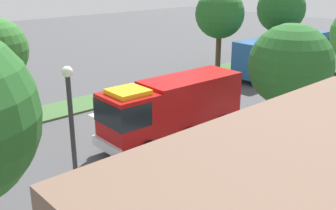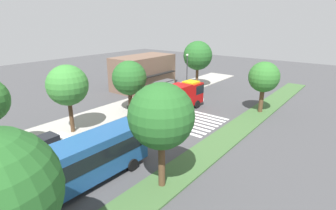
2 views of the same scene
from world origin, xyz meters
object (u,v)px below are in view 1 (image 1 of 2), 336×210
object	(u,v)px
transit_bus	(284,52)
fire_truck	(170,107)
bench_near_shelter	(246,162)
street_lamp	(73,142)
median_tree_far_west	(281,9)
bus_stop_shelter	(187,164)
median_tree_west	(220,14)
sidewalk_tree_east	(290,66)
bench_west_of_shelter	(284,143)

from	to	relation	value
transit_bus	fire_truck	bearing A→B (deg)	-165.76
transit_bus	bench_near_shelter	distance (m)	20.62
street_lamp	median_tree_far_west	distance (m)	35.28
transit_bus	bench_near_shelter	world-z (taller)	transit_bus
transit_bus	bus_stop_shelter	world-z (taller)	transit_bus
median_tree_far_west	bench_near_shelter	bearing A→B (deg)	30.24
fire_truck	bench_near_shelter	world-z (taller)	fire_truck
bench_near_shelter	median_tree_west	distance (m)	20.69
bus_stop_shelter	transit_bus	bearing A→B (deg)	-156.48
sidewalk_tree_east	bus_stop_shelter	bearing A→B (deg)	4.27
fire_truck	bench_near_shelter	distance (m)	5.53
bench_near_shelter	median_tree_far_west	xyz separation A→B (m)	(-24.33, -14.18, 4.68)
transit_bus	bus_stop_shelter	size ratio (longest dim) A/B	3.39
sidewalk_tree_east	median_tree_far_west	size ratio (longest dim) A/B	0.85
median_tree_west	sidewalk_tree_east	bearing A→B (deg)	53.34
bench_west_of_shelter	fire_truck	bearing A→B (deg)	-58.26
bench_west_of_shelter	median_tree_west	world-z (taller)	median_tree_west
street_lamp	sidewalk_tree_east	bearing A→B (deg)	178.17
street_lamp	median_tree_far_west	bearing A→B (deg)	-158.02
bench_west_of_shelter	sidewalk_tree_east	size ratio (longest dim) A/B	0.24
transit_bus	median_tree_west	bearing A→B (deg)	131.67
fire_truck	sidewalk_tree_east	bearing A→B (deg)	133.43
street_lamp	median_tree_west	distance (m)	26.24
median_tree_far_west	median_tree_west	xyz separation A→B (m)	(10.07, -0.00, 0.17)
sidewalk_tree_east	median_tree_far_west	world-z (taller)	median_tree_far_west
bench_near_shelter	bench_west_of_shelter	distance (m)	3.27
fire_truck	median_tree_west	bearing A→B (deg)	-146.20
bench_near_shelter	street_lamp	bearing A→B (deg)	-6.74
bench_west_of_shelter	bench_near_shelter	bearing A→B (deg)	0.00
median_tree_far_west	median_tree_west	size ratio (longest dim) A/B	1.02
street_lamp	median_tree_far_west	world-z (taller)	median_tree_far_west
fire_truck	street_lamp	bearing A→B (deg)	29.72
median_tree_far_west	sidewalk_tree_east	bearing A→B (deg)	33.96
bench_west_of_shelter	street_lamp	xyz separation A→B (m)	(11.63, -0.99, 3.25)
bench_near_shelter	bench_west_of_shelter	size ratio (longest dim) A/B	1.00
bus_stop_shelter	street_lamp	size ratio (longest dim) A/B	0.56
street_lamp	bench_west_of_shelter	bearing A→B (deg)	175.14
fire_truck	bench_near_shelter	bearing A→B (deg)	92.49
bench_west_of_shelter	sidewalk_tree_east	distance (m)	4.07
transit_bus	median_tree_west	distance (m)	6.87
bus_stop_shelter	sidewalk_tree_east	distance (m)	8.58
bus_stop_shelter	street_lamp	bearing A→B (deg)	-13.01
street_lamp	median_tree_west	bearing A→B (deg)	-149.75
bus_stop_shelter	bench_west_of_shelter	distance (m)	7.38
street_lamp	sidewalk_tree_east	size ratio (longest dim) A/B	0.95
median_tree_west	street_lamp	bearing A→B (deg)	30.25
fire_truck	bench_west_of_shelter	distance (m)	6.44
bench_near_shelter	street_lamp	size ratio (longest dim) A/B	0.25
transit_bus	street_lamp	world-z (taller)	street_lamp
bus_stop_shelter	bench_near_shelter	world-z (taller)	bus_stop_shelter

